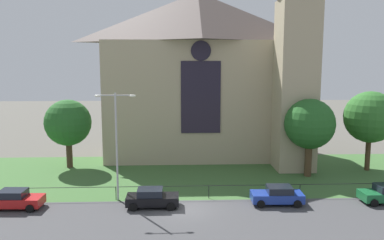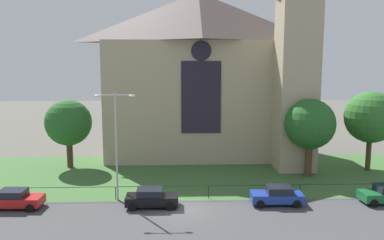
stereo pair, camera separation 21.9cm
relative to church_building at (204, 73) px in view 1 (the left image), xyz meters
The scene contains 12 objects.
ground 13.94m from the church_building, 107.24° to the right, with size 160.00×160.00×0.00m, color #56544C.
road_asphalt 23.54m from the church_building, 97.57° to the right, with size 120.00×8.00×0.01m, color #424244.
grass_verge 15.30m from the church_building, 104.24° to the right, with size 120.00×20.00×0.01m, color #3D6633.
church_building is the anchor object (origin of this frame).
iron_railing 18.95m from the church_building, 92.68° to the right, with size 31.71×0.07×1.13m.
tree_left_far 17.25m from the church_building, 159.36° to the right, with size 5.07×5.07×7.55m.
tree_right_far 19.54m from the church_building, 26.02° to the right, with size 5.48×5.48×8.55m.
tree_right_near 15.10m from the church_building, 45.97° to the right, with size 5.08×5.08×7.96m.
streetlamp_near 19.20m from the church_building, 117.11° to the right, with size 3.37×0.26×9.09m.
parked_car_red 26.31m from the church_building, 131.99° to the right, with size 4.27×2.17×1.51m.
parked_car_black 21.41m from the church_building, 106.73° to the right, with size 4.21×2.04×1.51m.
parked_car_blue 21.03m from the church_building, 75.35° to the right, with size 4.25×2.13×1.51m.
Camera 1 is at (-0.80, -29.85, 11.54)m, focal length 36.82 mm.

